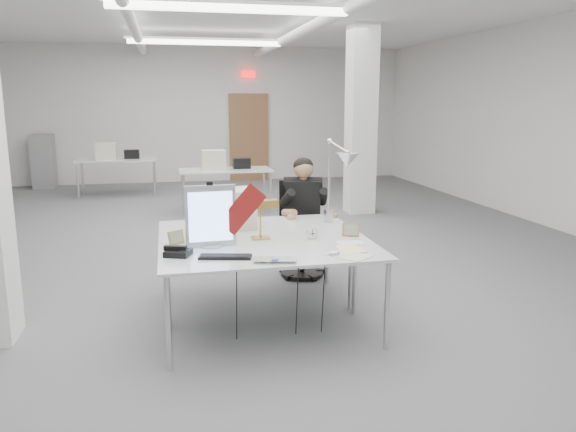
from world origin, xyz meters
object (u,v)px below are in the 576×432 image
(desk_main, at_px, (272,252))
(office_chair, at_px, (302,226))
(monitor, at_px, (211,216))
(seated_person, at_px, (303,198))
(beige_monitor, at_px, (232,209))
(laptop, at_px, (275,262))
(bankers_lamp, at_px, (260,221))
(architect_lamp, at_px, (337,182))
(desk_phone, at_px, (178,253))

(desk_main, relative_size, office_chair, 1.55)
(monitor, bearing_deg, seated_person, 46.19)
(desk_main, relative_size, beige_monitor, 4.61)
(laptop, distance_m, beige_monitor, 1.27)
(bankers_lamp, bearing_deg, architect_lamp, 14.17)
(desk_phone, relative_size, architect_lamp, 0.21)
(seated_person, distance_m, bankers_lamp, 1.32)
(desk_main, height_order, bankers_lamp, bankers_lamp)
(desk_phone, distance_m, beige_monitor, 1.04)
(desk_phone, bearing_deg, seated_person, 69.89)
(desk_phone, bearing_deg, desk_main, 20.43)
(beige_monitor, bearing_deg, bankers_lamp, -75.54)
(seated_person, relative_size, laptop, 2.79)
(monitor, height_order, architect_lamp, architect_lamp)
(office_chair, distance_m, desk_phone, 2.12)
(office_chair, height_order, architect_lamp, architect_lamp)
(laptop, height_order, beige_monitor, beige_monitor)
(desk_main, height_order, laptop, laptop)
(monitor, bearing_deg, office_chair, 47.24)
(office_chair, bearing_deg, architect_lamp, -68.28)
(office_chair, distance_m, laptop, 2.09)
(laptop, height_order, bankers_lamp, bankers_lamp)
(desk_main, bearing_deg, seated_person, 67.70)
(desk_phone, bearing_deg, laptop, -6.37)
(beige_monitor, bearing_deg, office_chair, 32.46)
(seated_person, relative_size, architect_lamp, 1.04)
(desk_main, xyz_separation_m, office_chair, (0.64, 1.61, -0.16))
(desk_phone, height_order, beige_monitor, beige_monitor)
(desk_main, bearing_deg, office_chair, 68.33)
(bankers_lamp, relative_size, beige_monitor, 0.81)
(desk_main, height_order, office_chair, office_chair)
(bankers_lamp, height_order, architect_lamp, architect_lamp)
(seated_person, relative_size, bankers_lamp, 2.87)
(office_chair, height_order, beige_monitor, office_chair)
(desk_main, relative_size, seated_person, 1.99)
(beige_monitor, bearing_deg, desk_phone, -128.30)
(desk_main, xyz_separation_m, monitor, (-0.47, 0.25, 0.27))
(laptop, height_order, architect_lamp, architect_lamp)
(monitor, distance_m, architect_lamp, 1.32)
(monitor, distance_m, laptop, 0.78)
(office_chair, height_order, bankers_lamp, office_chair)
(office_chair, height_order, laptop, office_chair)
(desk_main, relative_size, architect_lamp, 2.06)
(office_chair, xyz_separation_m, bankers_lamp, (-0.67, -1.19, 0.33))
(office_chair, xyz_separation_m, monitor, (-1.11, -1.36, 0.43))
(desk_main, relative_size, laptop, 5.54)
(monitor, distance_m, bankers_lamp, 0.48)
(desk_main, distance_m, monitor, 0.59)
(bankers_lamp, xyz_separation_m, desk_phone, (-0.72, -0.40, -0.13))
(desk_main, relative_size, monitor, 3.50)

